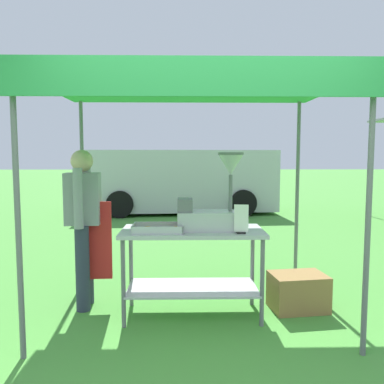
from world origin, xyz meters
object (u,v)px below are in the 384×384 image
at_px(stall_canopy, 192,92).
at_px(donut_tray, 159,229).
at_px(donut_cart, 192,252).
at_px(menu_sign, 241,221).
at_px(supply_crate, 298,292).
at_px(vendor, 84,220).
at_px(donut_fryer, 211,204).
at_px(van_silver, 181,180).

bearing_deg(stall_canopy, donut_tray, -147.31).
relative_size(donut_cart, menu_sign, 5.11).
xyz_separation_m(stall_canopy, donut_tray, (-0.32, -0.20, -1.29)).
xyz_separation_m(stall_canopy, supply_crate, (1.07, 0.02, -1.98)).
bearing_deg(vendor, donut_tray, -24.08).
height_order(donut_tray, vendor, vendor).
distance_m(donut_cart, donut_tray, 0.41).
xyz_separation_m(donut_fryer, menu_sign, (0.26, -0.18, -0.13)).
bearing_deg(donut_cart, vendor, 167.51).
relative_size(donut_cart, van_silver, 0.26).
height_order(stall_canopy, van_silver, stall_canopy).
xyz_separation_m(stall_canopy, donut_fryer, (0.18, -0.13, -1.07)).
distance_m(donut_cart, van_silver, 7.10).
xyz_separation_m(donut_fryer, vendor, (-1.27, 0.27, -0.19)).
bearing_deg(menu_sign, stall_canopy, 145.32).
bearing_deg(menu_sign, van_silver, 94.86).
bearing_deg(menu_sign, donut_tray, 172.49).
bearing_deg(menu_sign, donut_cart, 154.99).
height_order(stall_canopy, donut_tray, stall_canopy).
distance_m(stall_canopy, menu_sign, 1.31).
relative_size(donut_fryer, menu_sign, 2.78).
distance_m(donut_tray, van_silver, 7.20).
height_order(vendor, supply_crate, vendor).
height_order(donut_cart, menu_sign, menu_sign).
distance_m(donut_fryer, van_silver, 7.13).
xyz_separation_m(donut_cart, donut_tray, (-0.32, -0.10, 0.24)).
bearing_deg(menu_sign, donut_fryer, 145.56).
xyz_separation_m(stall_canopy, vendor, (-1.09, 0.14, -1.26)).
bearing_deg(donut_fryer, van_silver, 92.92).
bearing_deg(stall_canopy, donut_cart, -90.00).
height_order(menu_sign, vendor, vendor).
distance_m(donut_tray, menu_sign, 0.77).
relative_size(stall_canopy, donut_tray, 6.03).
bearing_deg(donut_fryer, menu_sign, -34.44).
relative_size(donut_tray, van_silver, 0.09).
distance_m(menu_sign, van_silver, 7.33).
relative_size(supply_crate, van_silver, 0.11).
distance_m(donut_cart, supply_crate, 1.16).
xyz_separation_m(donut_cart, vendor, (-1.09, 0.24, 0.28)).
xyz_separation_m(vendor, supply_crate, (2.16, -0.12, -0.72)).
relative_size(donut_tray, supply_crate, 0.80).
xyz_separation_m(donut_tray, donut_fryer, (0.50, 0.08, 0.22)).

